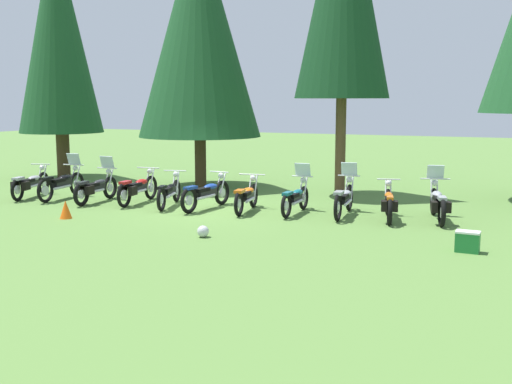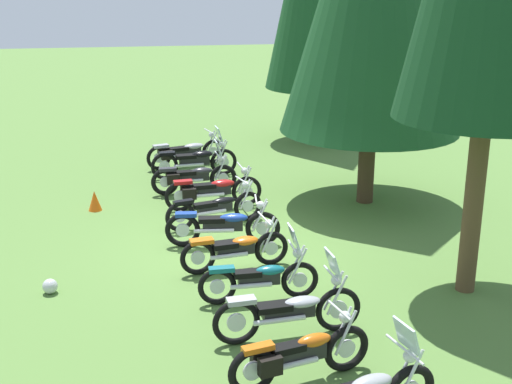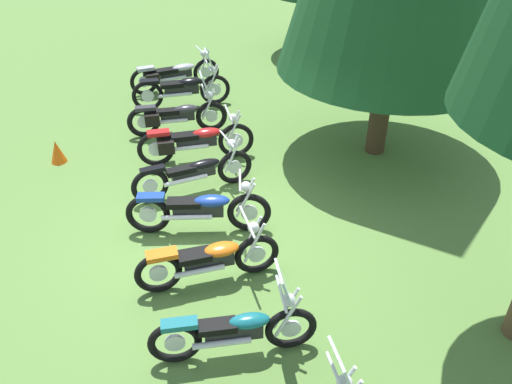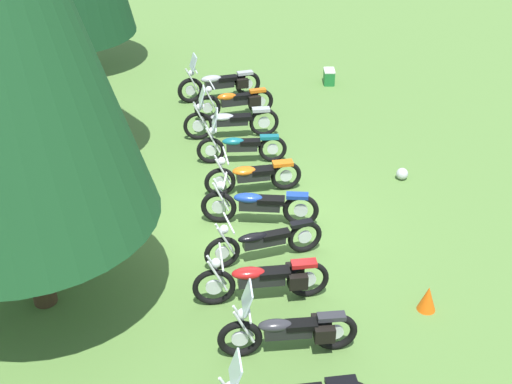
% 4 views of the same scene
% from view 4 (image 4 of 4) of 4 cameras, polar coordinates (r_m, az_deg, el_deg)
% --- Properties ---
extents(ground_plane, '(80.00, 80.00, 0.00)m').
position_cam_4_polar(ground_plane, '(13.92, -0.36, -2.57)').
color(ground_plane, '#547A38').
extents(motorcycle_2, '(0.70, 2.22, 1.37)m').
position_cam_4_polar(motorcycle_2, '(10.78, 2.85, -11.57)').
color(motorcycle_2, black).
rests_on(motorcycle_2, ground_plane).
extents(motorcycle_3, '(0.77, 2.38, 1.03)m').
position_cam_4_polar(motorcycle_3, '(11.71, 0.66, -7.31)').
color(motorcycle_3, black).
rests_on(motorcycle_3, ground_plane).
extents(motorcycle_4, '(0.89, 2.26, 1.00)m').
position_cam_4_polar(motorcycle_4, '(12.65, 0.61, -4.18)').
color(motorcycle_4, black).
rests_on(motorcycle_4, ground_plane).
extents(motorcycle_5, '(0.64, 2.39, 1.02)m').
position_cam_4_polar(motorcycle_5, '(13.63, 0.23, -1.09)').
color(motorcycle_5, black).
rests_on(motorcycle_5, ground_plane).
extents(motorcycle_6, '(0.77, 2.14, 1.00)m').
position_cam_4_polar(motorcycle_6, '(14.68, -0.28, 1.42)').
color(motorcycle_6, black).
rests_on(motorcycle_6, ground_plane).
extents(motorcycle_7, '(0.61, 2.13, 1.35)m').
position_cam_4_polar(motorcycle_7, '(15.87, -1.33, 3.93)').
color(motorcycle_7, black).
rests_on(motorcycle_7, ground_plane).
extents(motorcycle_8, '(0.62, 2.41, 1.39)m').
position_cam_4_polar(motorcycle_8, '(17.02, -2.19, 6.04)').
color(motorcycle_8, black).
rests_on(motorcycle_8, ground_plane).
extents(motorcycle_9, '(0.80, 2.13, 1.01)m').
position_cam_4_polar(motorcycle_9, '(18.15, -1.72, 7.62)').
color(motorcycle_9, black).
rests_on(motorcycle_9, ground_plane).
extents(motorcycle_10, '(0.98, 2.35, 1.38)m').
position_cam_4_polar(motorcycle_10, '(19.22, -3.04, 9.12)').
color(motorcycle_10, black).
rests_on(motorcycle_10, ground_plane).
extents(picnic_cooler, '(0.49, 0.33, 0.44)m').
position_cam_4_polar(picnic_cooler, '(20.45, 6.17, 9.63)').
color(picnic_cooler, '#1E7233').
rests_on(picnic_cooler, ground_plane).
extents(traffic_cone, '(0.32, 0.32, 0.48)m').
position_cam_4_polar(traffic_cone, '(12.02, 14.25, -8.68)').
color(traffic_cone, '#EA590F').
rests_on(traffic_cone, ground_plane).
extents(dropped_helmet, '(0.27, 0.27, 0.27)m').
position_cam_4_polar(dropped_helmet, '(15.69, 12.20, 1.51)').
color(dropped_helmet, silver).
rests_on(dropped_helmet, ground_plane).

